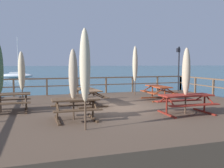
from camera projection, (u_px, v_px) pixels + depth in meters
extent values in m
plane|color=#2D5B6B|center=(117.00, 123.00, 10.97)|extent=(600.00, 600.00, 0.00)
cube|color=brown|center=(117.00, 115.00, 10.94)|extent=(13.87, 10.77, 0.73)
cube|color=brown|center=(92.00, 78.00, 15.80)|extent=(13.57, 0.09, 0.08)
cube|color=brown|center=(92.00, 85.00, 15.84)|extent=(13.57, 0.07, 0.06)
cube|color=brown|center=(14.00, 88.00, 14.39)|extent=(0.10, 0.10, 1.05)
cube|color=brown|center=(47.00, 87.00, 14.97)|extent=(0.10, 0.10, 1.05)
cube|color=brown|center=(78.00, 86.00, 15.55)|extent=(0.10, 0.10, 1.05)
cube|color=brown|center=(106.00, 85.00, 16.13)|extent=(0.10, 0.10, 1.05)
cube|color=brown|center=(133.00, 85.00, 16.71)|extent=(0.10, 0.10, 1.05)
cube|color=brown|center=(157.00, 84.00, 17.28)|extent=(0.10, 0.10, 1.05)
cube|color=brown|center=(181.00, 83.00, 17.86)|extent=(0.10, 0.10, 1.05)
cube|color=brown|center=(213.00, 88.00, 14.55)|extent=(0.10, 0.10, 1.05)
cube|color=brown|center=(195.00, 85.00, 16.20)|extent=(0.10, 0.10, 1.05)
cube|color=brown|center=(181.00, 83.00, 17.86)|extent=(0.10, 0.10, 1.05)
cube|color=brown|center=(88.00, 90.00, 11.52)|extent=(0.94, 2.25, 0.05)
cube|color=brown|center=(99.00, 95.00, 11.75)|extent=(0.46, 2.21, 0.04)
cube|color=brown|center=(77.00, 96.00, 11.34)|extent=(0.46, 2.21, 0.04)
cube|color=#432F1F|center=(94.00, 107.00, 10.73)|extent=(1.40, 0.19, 0.06)
cylinder|color=#432F1F|center=(94.00, 100.00, 10.70)|extent=(0.07, 0.07, 0.74)
cylinder|color=#432F1F|center=(100.00, 95.00, 10.79)|extent=(0.63, 0.11, 0.37)
cylinder|color=#432F1F|center=(88.00, 95.00, 10.58)|extent=(0.63, 0.11, 0.37)
cube|color=#432F1F|center=(83.00, 101.00, 12.43)|extent=(1.40, 0.19, 0.06)
cylinder|color=#432F1F|center=(83.00, 95.00, 12.40)|extent=(0.07, 0.07, 0.74)
cylinder|color=#432F1F|center=(88.00, 90.00, 12.49)|extent=(0.63, 0.11, 0.37)
cylinder|color=#432F1F|center=(78.00, 91.00, 12.28)|extent=(0.63, 0.11, 0.37)
cube|color=brown|center=(2.00, 94.00, 9.69)|extent=(2.21, 0.81, 0.05)
cube|color=brown|center=(1.00, 104.00, 9.18)|extent=(2.20, 0.33, 0.04)
cube|color=brown|center=(4.00, 100.00, 10.24)|extent=(2.20, 0.33, 0.04)
cube|color=#432F1F|center=(26.00, 110.00, 10.04)|extent=(0.11, 1.40, 0.06)
cylinder|color=#432F1F|center=(26.00, 102.00, 10.01)|extent=(0.07, 0.07, 0.74)
cylinder|color=#432F1F|center=(26.00, 98.00, 9.73)|extent=(0.07, 0.63, 0.37)
cylinder|color=#432F1F|center=(26.00, 96.00, 10.26)|extent=(0.07, 0.63, 0.37)
cube|color=#993819|center=(158.00, 86.00, 13.09)|extent=(0.78, 1.82, 0.05)
cube|color=#993819|center=(167.00, 91.00, 13.28)|extent=(0.30, 1.82, 0.04)
cube|color=#993819|center=(149.00, 92.00, 12.96)|extent=(0.30, 1.82, 0.04)
cube|color=maroon|center=(165.00, 101.00, 12.46)|extent=(1.40, 0.10, 0.06)
cylinder|color=maroon|center=(165.00, 95.00, 12.43)|extent=(0.07, 0.07, 0.74)
cylinder|color=maroon|center=(170.00, 90.00, 12.49)|extent=(0.63, 0.06, 0.37)
cylinder|color=maroon|center=(160.00, 91.00, 12.33)|extent=(0.63, 0.06, 0.37)
cube|color=maroon|center=(152.00, 97.00, 13.85)|extent=(1.40, 0.10, 0.06)
cylinder|color=maroon|center=(152.00, 92.00, 13.82)|extent=(0.07, 0.07, 0.74)
cylinder|color=maroon|center=(157.00, 88.00, 13.88)|extent=(0.63, 0.06, 0.37)
cylinder|color=maroon|center=(148.00, 88.00, 13.72)|extent=(0.63, 0.06, 0.37)
cube|color=maroon|center=(186.00, 95.00, 9.44)|extent=(2.09, 0.83, 0.05)
cube|color=maroon|center=(194.00, 105.00, 8.93)|extent=(2.07, 0.35, 0.04)
cube|color=maroon|center=(179.00, 101.00, 10.00)|extent=(2.07, 0.35, 0.04)
cube|color=maroon|center=(167.00, 114.00, 9.27)|extent=(0.13, 1.40, 0.06)
cylinder|color=maroon|center=(167.00, 105.00, 9.24)|extent=(0.07, 0.07, 0.74)
cylinder|color=maroon|center=(170.00, 101.00, 8.96)|extent=(0.08, 0.63, 0.37)
cylinder|color=maroon|center=(163.00, 99.00, 9.49)|extent=(0.08, 0.63, 0.37)
cube|color=maroon|center=(204.00, 112.00, 9.72)|extent=(0.13, 1.40, 0.06)
cylinder|color=maroon|center=(204.00, 103.00, 9.70)|extent=(0.07, 0.07, 0.74)
cylinder|color=maroon|center=(209.00, 99.00, 9.41)|extent=(0.08, 0.63, 0.37)
cylinder|color=maroon|center=(200.00, 97.00, 9.95)|extent=(0.08, 0.63, 0.37)
cube|color=brown|center=(75.00, 99.00, 8.40)|extent=(1.64, 0.78, 0.05)
cube|color=brown|center=(78.00, 110.00, 7.90)|extent=(1.63, 0.30, 0.04)
cube|color=brown|center=(73.00, 105.00, 8.96)|extent=(1.63, 0.30, 0.04)
cube|color=#432F1F|center=(57.00, 120.00, 8.27)|extent=(0.10, 1.40, 0.06)
cylinder|color=#432F1F|center=(57.00, 110.00, 8.24)|extent=(0.07, 0.07, 0.74)
cylinder|color=#432F1F|center=(58.00, 106.00, 7.96)|extent=(0.06, 0.63, 0.37)
cylinder|color=#432F1F|center=(56.00, 103.00, 8.49)|extent=(0.06, 0.63, 0.37)
cube|color=#432F1F|center=(93.00, 118.00, 8.66)|extent=(0.10, 1.40, 0.06)
cylinder|color=#432F1F|center=(93.00, 108.00, 8.63)|extent=(0.07, 0.07, 0.74)
cylinder|color=#432F1F|center=(95.00, 104.00, 8.35)|extent=(0.06, 0.63, 0.37)
cylinder|color=#432F1F|center=(91.00, 101.00, 8.88)|extent=(0.06, 0.63, 0.37)
cylinder|color=#4C3828|center=(87.00, 76.00, 11.38)|extent=(0.06, 0.06, 2.76)
ellipsoid|color=#CCB793|center=(87.00, 66.00, 11.34)|extent=(0.32, 0.32, 2.10)
cylinder|color=#7A6E58|center=(87.00, 70.00, 11.35)|extent=(0.21, 0.21, 0.05)
cone|color=#4C3828|center=(87.00, 46.00, 11.26)|extent=(0.10, 0.10, 0.14)
cylinder|color=#4C3828|center=(0.00, 80.00, 9.67)|extent=(0.06, 0.06, 2.67)
cylinder|color=#4C3828|center=(135.00, 72.00, 14.83)|extent=(0.06, 0.06, 2.91)
ellipsoid|color=#CCB793|center=(135.00, 64.00, 14.78)|extent=(0.32, 0.32, 2.21)
cylinder|color=#7A6E58|center=(135.00, 67.00, 14.80)|extent=(0.21, 0.21, 0.05)
cone|color=#4C3828|center=(135.00, 48.00, 14.70)|extent=(0.10, 0.10, 0.14)
cylinder|color=#4C3828|center=(186.00, 83.00, 9.38)|extent=(0.06, 0.06, 2.47)
ellipsoid|color=tan|center=(186.00, 72.00, 9.34)|extent=(0.32, 0.32, 1.88)
cylinder|color=#71614F|center=(186.00, 75.00, 9.35)|extent=(0.21, 0.21, 0.05)
cone|color=#4C3828|center=(187.00, 49.00, 9.27)|extent=(0.10, 0.10, 0.14)
cylinder|color=#4C3828|center=(73.00, 86.00, 8.41)|extent=(0.06, 0.06, 2.37)
ellipsoid|color=tan|center=(73.00, 75.00, 8.38)|extent=(0.32, 0.32, 1.80)
cylinder|color=#685B4C|center=(73.00, 78.00, 8.39)|extent=(0.21, 0.21, 0.05)
cone|color=#4C3828|center=(73.00, 51.00, 8.30)|extent=(0.10, 0.10, 0.14)
cylinder|color=#4C3828|center=(22.00, 80.00, 11.28)|extent=(0.06, 0.06, 2.43)
ellipsoid|color=#CCB793|center=(22.00, 71.00, 11.24)|extent=(0.32, 0.32, 1.85)
cylinder|color=#7A6E58|center=(22.00, 74.00, 11.25)|extent=(0.21, 0.21, 0.05)
cone|color=#4C3828|center=(21.00, 53.00, 11.17)|extent=(0.10, 0.10, 0.14)
cylinder|color=#4C3828|center=(85.00, 83.00, 7.03)|extent=(0.06, 0.06, 2.86)
ellipsoid|color=#CCB793|center=(85.00, 65.00, 6.99)|extent=(0.32, 0.32, 2.17)
cylinder|color=#7A6E58|center=(85.00, 71.00, 7.00)|extent=(0.21, 0.21, 0.05)
cone|color=#4C3828|center=(85.00, 31.00, 6.91)|extent=(0.10, 0.10, 0.14)
cylinder|color=black|center=(179.00, 69.00, 17.08)|extent=(0.09, 0.09, 3.20)
cylinder|color=black|center=(179.00, 47.00, 16.70)|extent=(0.39, 0.47, 0.06)
cube|color=black|center=(178.00, 50.00, 16.46)|extent=(0.20, 0.20, 0.28)
sphere|color=#F4E08C|center=(178.00, 50.00, 16.46)|extent=(0.14, 0.14, 0.14)
ellipsoid|color=silver|center=(17.00, 76.00, 45.34)|extent=(6.23, 3.15, 0.90)
cube|color=silver|center=(15.00, 73.00, 45.28)|extent=(2.02, 1.51, 0.36)
cylinder|color=silver|center=(18.00, 56.00, 45.03)|extent=(0.10, 0.10, 7.00)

